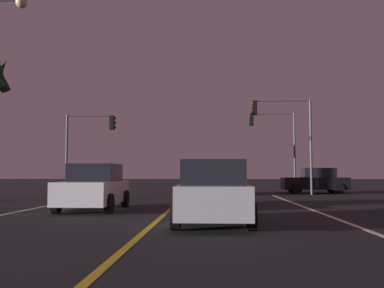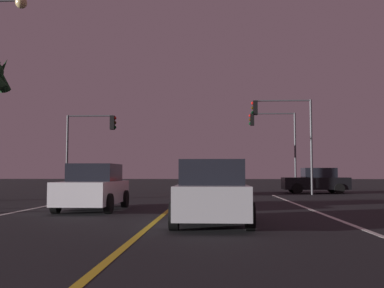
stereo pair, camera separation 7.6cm
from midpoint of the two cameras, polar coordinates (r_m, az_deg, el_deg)
lane_edge_right at (r=11.50m, az=21.69°, el=-10.29°), size 0.16×33.20×0.01m
lane_center_divider at (r=11.02m, az=-5.70°, el=-10.83°), size 0.16×33.20×0.01m
car_crossing_side at (r=30.96m, az=15.80°, el=-4.62°), size 4.30×2.02×1.70m
car_ahead_far at (r=28.27m, az=4.28°, el=-4.85°), size 2.02×4.30×1.70m
car_lead_same_lane at (r=11.85m, az=2.79°, el=-6.38°), size 2.02×4.30×1.70m
car_oncoming at (r=16.69m, az=-12.45°, el=-5.53°), size 2.02×4.30×1.70m
traffic_light_near_right at (r=28.44m, az=11.77°, el=2.55°), size 3.81×0.36×5.99m
traffic_light_near_left at (r=29.10m, az=-12.79°, el=1.15°), size 3.26×0.36×5.09m
traffic_light_far_right at (r=33.86m, az=10.54°, el=1.41°), size 3.53×0.36×5.90m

